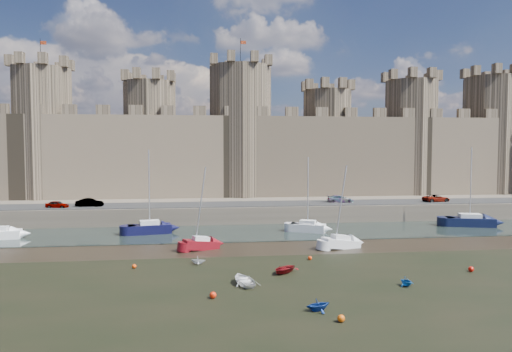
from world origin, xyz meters
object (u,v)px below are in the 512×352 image
object	(u,v)px
car_1	(90,203)
dinghy_1	(318,305)
car_3	(436,198)
sailboat_3	(470,221)
sailboat_5	(341,242)
sailboat_2	(308,227)
car_2	(340,199)
car_0	(57,204)
sailboat_1	(150,228)
sailboat_4	(201,243)

from	to	relation	value
car_1	dinghy_1	distance (m)	45.18
dinghy_1	car_3	bearing A→B (deg)	-42.90
sailboat_3	sailboat_5	xyz separation A→B (m)	(-22.05, -11.34, -0.17)
sailboat_2	sailboat_3	size ratio (longest dim) A/B	0.88
car_1	car_2	world-z (taller)	car_1
sailboat_2	car_2	bearing A→B (deg)	79.91
car_1	car_3	bearing A→B (deg)	-86.74
car_1	sailboat_5	bearing A→B (deg)	-119.04
sailboat_2	dinghy_1	bearing A→B (deg)	-76.92
car_2	sailboat_2	distance (m)	13.66
car_0	sailboat_1	xyz separation A→B (m)	(13.62, -8.06, -2.20)
sailboat_4	car_3	bearing A→B (deg)	3.74
car_0	car_1	world-z (taller)	car_1
car_1	car_2	size ratio (longest dim) A/B	0.93
car_2	dinghy_1	xyz separation A→B (m)	(-13.69, -39.32, -2.66)
car_1	sailboat_1	xyz separation A→B (m)	(9.42, -8.89, -2.29)
car_0	dinghy_1	size ratio (longest dim) A/B	1.94
car_3	sailboat_2	size ratio (longest dim) A/B	0.44
car_0	car_2	xyz separation A→B (m)	(41.54, 1.75, 0.05)
car_3	sailboat_4	distance (m)	41.10
sailboat_3	sailboat_4	xyz separation A→B (m)	(-37.17, -10.24, -0.16)
car_2	car_3	bearing A→B (deg)	-83.80
sailboat_1	sailboat_4	distance (m)	11.68
car_3	sailboat_1	size ratio (longest dim) A/B	0.40
sailboat_2	dinghy_1	size ratio (longest dim) A/B	6.02
sailboat_5	sailboat_4	bearing A→B (deg)	160.38
car_3	car_1	bearing A→B (deg)	81.48
sailboat_5	sailboat_3	bearing A→B (deg)	11.75
car_2	car_3	world-z (taller)	car_3
dinghy_1	car_1	bearing A→B (deg)	25.72
car_2	dinghy_1	world-z (taller)	car_2
car_1	car_3	size ratio (longest dim) A/B	0.89
car_0	sailboat_1	world-z (taller)	sailboat_1
car_0	sailboat_5	distance (m)	40.03
car_3	sailboat_3	distance (m)	8.57
sailboat_2	car_0	bearing A→B (deg)	-170.37
car_2	sailboat_1	world-z (taller)	sailboat_1
car_2	sailboat_4	distance (m)	29.09
car_0	car_2	world-z (taller)	car_2
car_0	car_3	xyz separation A→B (m)	(56.72, 0.72, 0.06)
car_3	sailboat_4	bearing A→B (deg)	108.40
sailboat_1	dinghy_1	xyz separation A→B (m)	(14.22, -29.52, -0.41)
sailboat_4	dinghy_1	size ratio (longest dim) A/B	5.54
car_2	sailboat_3	bearing A→B (deg)	-110.46
sailboat_1	sailboat_3	bearing A→B (deg)	-10.70
car_2	sailboat_4	world-z (taller)	sailboat_4
car_2	sailboat_2	bearing A→B (deg)	154.99
car_1	dinghy_1	bearing A→B (deg)	-145.00
sailboat_2	sailboat_5	distance (m)	9.70
car_0	sailboat_4	world-z (taller)	sailboat_4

